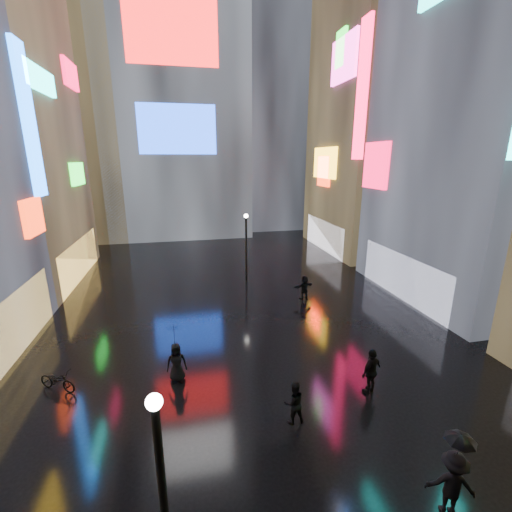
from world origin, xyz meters
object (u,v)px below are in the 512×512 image
object	(u,v)px
lamp_near	(163,496)
bicycle	(57,380)
pedestrian_3	(371,371)
lamp_far	(246,244)

from	to	relation	value
lamp_near	bicycle	distance (m)	9.69
lamp_near	pedestrian_3	size ratio (longest dim) A/B	2.70
pedestrian_3	lamp_far	bearing A→B (deg)	-105.92
lamp_far	pedestrian_3	bearing A→B (deg)	-79.99
lamp_near	bicycle	size ratio (longest dim) A/B	3.03
pedestrian_3	bicycle	bearing A→B (deg)	-38.80
lamp_far	bicycle	distance (m)	14.94
bicycle	lamp_near	bearing A→B (deg)	-120.49
lamp_far	pedestrian_3	size ratio (longest dim) A/B	2.70
bicycle	lamp_far	bearing A→B (deg)	-12.40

